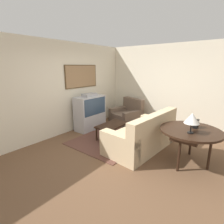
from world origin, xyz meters
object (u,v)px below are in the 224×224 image
Objects in this scene: tv at (90,112)px; coffee_table at (112,126)px; table_lamp at (192,118)px; mantel_clock at (196,124)px; armchair at (127,116)px; console_table at (191,133)px; couch at (143,136)px.

tv is 1.25× the size of coffee_table.
mantel_clock is at bearing -0.14° from table_lamp.
armchair is 0.92× the size of console_table.
armchair is at bearing 56.51° from table_lamp.
table_lamp is at bearing -97.15° from coffee_table.
tv is 6.64× the size of mantel_clock.
armchair is 2.95m from console_table.
console_table is (-0.01, -1.09, 0.37)m from couch.
armchair is at bearing 62.96° from mantel_clock.
mantel_clock reaches higher than console_table.
tv is at bearing 88.86° from mantel_clock.
table_lamp is at bearing -98.06° from tv.
couch is 1.36m from table_lamp.
couch reaches higher than console_table.
armchair is at bearing -131.94° from couch.
mantel_clock is at bearing -12.50° from armchair.
tv is 1.41m from armchair.
coffee_table is 2.34× the size of table_lamp.
couch is at bearing -96.28° from tv.
tv is at bearing -92.41° from couch.
armchair is (1.47, 1.42, -0.05)m from couch.
mantel_clock reaches higher than armchair.
coffee_table is (0.04, 1.00, 0.04)m from couch.
couch is 11.19× the size of mantel_clock.
mantel_clock is at bearing 102.00° from couch.
armchair is 2.92m from mantel_clock.
coffee_table is 2.25m from table_lamp.
coffee_table is 0.78× the size of console_table.
tv reaches higher than coffee_table.
coffee_table is at bearing 88.43° from console_table.
armchair reaches higher than coffee_table.
console_table is at bearing 93.10° from couch.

